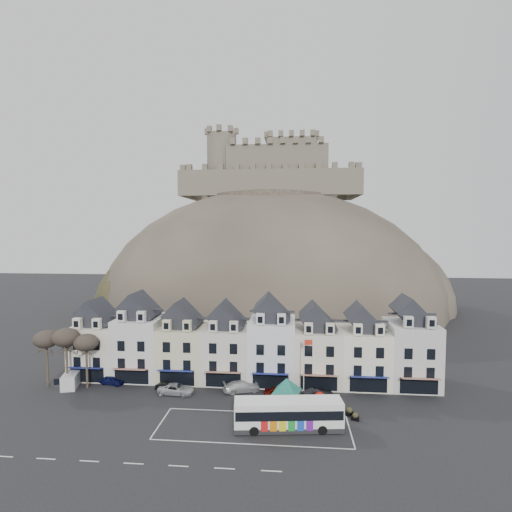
% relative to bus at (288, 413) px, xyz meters
% --- Properties ---
extents(ground, '(300.00, 300.00, 0.00)m').
position_rel_bus_xyz_m(ground, '(-6.00, -1.09, -1.92)').
color(ground, black).
rests_on(ground, ground).
extents(coach_bay_markings, '(22.00, 7.50, 0.01)m').
position_rel_bus_xyz_m(coach_bay_markings, '(-4.00, 0.16, -1.92)').
color(coach_bay_markings, silver).
rests_on(coach_bay_markings, ground).
extents(townhouse_terrace, '(54.40, 9.35, 11.80)m').
position_rel_bus_xyz_m(townhouse_terrace, '(-5.85, 14.88, 3.38)').
color(townhouse_terrace, '#EEE6CE').
rests_on(townhouse_terrace, ground).
extents(castle_hill, '(100.00, 76.00, 68.00)m').
position_rel_bus_xyz_m(castle_hill, '(-4.74, 67.86, -1.81)').
color(castle_hill, '#38332B').
rests_on(castle_hill, ground).
extents(castle, '(50.20, 22.20, 22.00)m').
position_rel_bus_xyz_m(castle, '(-5.49, 74.84, 38.28)').
color(castle, '#6C6252').
rests_on(castle, ground).
extents(tree_left_far, '(3.61, 3.61, 8.24)m').
position_rel_bus_xyz_m(tree_left_far, '(-35.00, 9.41, 4.98)').
color(tree_left_far, '#3D3327').
rests_on(tree_left_far, ground).
extents(tree_left_mid, '(3.78, 3.78, 8.64)m').
position_rel_bus_xyz_m(tree_left_mid, '(-32.00, 9.41, 5.32)').
color(tree_left_mid, '#3D3327').
rests_on(tree_left_mid, ground).
extents(tree_left_near, '(3.43, 3.43, 7.84)m').
position_rel_bus_xyz_m(tree_left_near, '(-29.00, 9.41, 4.64)').
color(tree_left_near, '#3D3327').
rests_on(tree_left_near, ground).
extents(bus, '(12.54, 4.26, 3.47)m').
position_rel_bus_xyz_m(bus, '(0.00, 0.00, 0.00)').
color(bus, '#262628').
rests_on(bus, ground).
extents(bus_shelter, '(6.43, 6.43, 4.19)m').
position_rel_bus_xyz_m(bus_shelter, '(-0.24, 4.64, 1.33)').
color(bus_shelter, black).
rests_on(bus_shelter, ground).
extents(red_buoy, '(1.64, 1.64, 1.83)m').
position_rel_bus_xyz_m(red_buoy, '(4.00, 6.40, -0.98)').
color(red_buoy, black).
rests_on(red_buoy, ground).
extents(flagpole, '(1.19, 0.12, 8.23)m').
position_rel_bus_xyz_m(flagpole, '(2.10, 8.91, 2.78)').
color(flagpole, silver).
rests_on(flagpole, ground).
extents(white_van, '(3.04, 4.81, 2.04)m').
position_rel_bus_xyz_m(white_van, '(-31.53, 9.71, -0.90)').
color(white_van, silver).
rests_on(white_van, ground).
extents(planter_west, '(1.11, 0.73, 1.04)m').
position_rel_bus_xyz_m(planter_west, '(7.46, 4.01, -1.41)').
color(planter_west, black).
rests_on(planter_west, ground).
extents(planter_east, '(1.03, 0.71, 0.94)m').
position_rel_bus_xyz_m(planter_east, '(7.97, 2.83, -1.47)').
color(planter_east, black).
rests_on(planter_east, ground).
extents(car_navy, '(4.06, 2.35, 1.30)m').
position_rel_bus_xyz_m(car_navy, '(-26.00, 10.91, -1.27)').
color(car_navy, '#0D1142').
rests_on(car_navy, ground).
extents(car_black, '(4.08, 2.38, 1.27)m').
position_rel_bus_xyz_m(car_black, '(-16.80, 9.00, -1.28)').
color(car_black, black).
rests_on(car_black, ground).
extents(car_silver, '(5.05, 2.65, 1.38)m').
position_rel_bus_xyz_m(car_silver, '(-15.60, 8.41, -1.23)').
color(car_silver, '#AFB3B7').
rests_on(car_silver, ground).
extents(car_white, '(5.61, 3.81, 1.51)m').
position_rel_bus_xyz_m(car_white, '(-6.63, 10.00, -1.16)').
color(car_white, silver).
rests_on(car_white, ground).
extents(car_maroon, '(4.36, 1.99, 1.45)m').
position_rel_bus_xyz_m(car_maroon, '(-1.20, 8.41, -1.19)').
color(car_maroon, '#520A04').
rests_on(car_maroon, ground).
extents(car_charcoal, '(4.47, 2.63, 1.39)m').
position_rel_bus_xyz_m(car_charcoal, '(4.00, 8.50, -1.22)').
color(car_charcoal, black).
rests_on(car_charcoal, ground).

